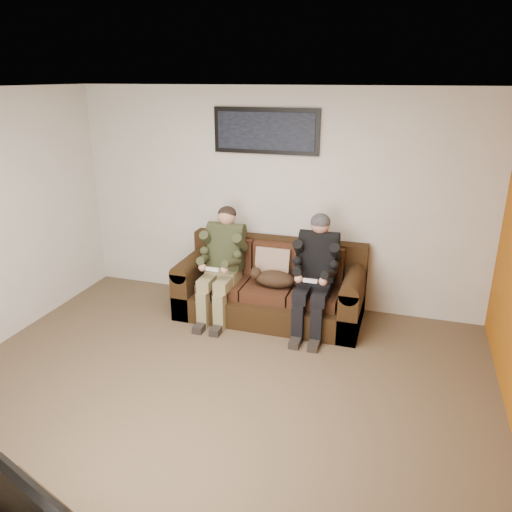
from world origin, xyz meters
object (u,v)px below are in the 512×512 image
(person_left, at_px, (222,258))
(cat, at_px, (273,278))
(sofa, at_px, (272,288))
(framed_poster, at_px, (266,131))
(television, at_px, (40,509))
(person_right, at_px, (316,267))

(person_left, height_order, cat, person_left)
(sofa, bearing_deg, framed_poster, 117.15)
(television, bearing_deg, person_right, 99.72)
(person_left, bearing_deg, sofa, 17.99)
(sofa, xyz_separation_m, cat, (0.06, -0.17, 0.20))
(sofa, distance_m, framed_poster, 1.82)
(cat, bearing_deg, person_right, -1.28)
(person_right, relative_size, television, 1.29)
(cat, bearing_deg, person_left, -178.94)
(person_left, height_order, television, person_left)
(person_left, bearing_deg, television, -83.06)
(person_left, distance_m, television, 3.62)
(sofa, relative_size, cat, 3.23)
(sofa, relative_size, framed_poster, 1.70)
(person_right, distance_m, television, 3.66)
(person_left, bearing_deg, person_right, 0.02)
(sofa, bearing_deg, person_right, -17.95)
(person_left, relative_size, cat, 1.95)
(person_left, xyz_separation_m, television, (0.44, -3.60, 0.01))
(sofa, distance_m, person_left, 0.69)
(person_left, height_order, framed_poster, framed_poster)
(person_right, bearing_deg, cat, 178.72)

